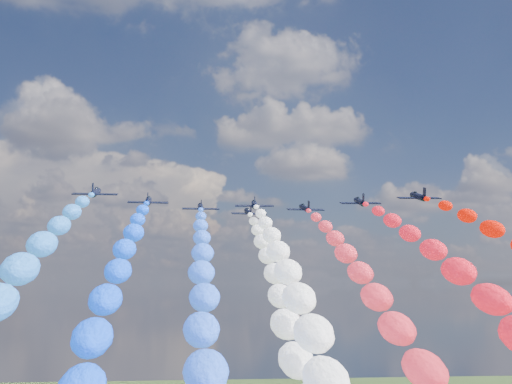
{
  "coord_description": "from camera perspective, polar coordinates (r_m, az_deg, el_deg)",
  "views": [
    {
      "loc": [
        -12.84,
        -134.92,
        76.6
      ],
      "look_at": [
        0.0,
        4.0,
        96.43
      ],
      "focal_mm": 45.29,
      "sensor_mm": 36.0,
      "label": 1
    }
  ],
  "objects": [
    {
      "name": "jet_6",
      "position": [
        143.58,
        9.15,
        -0.85
      ],
      "size": [
        9.49,
        12.52,
        5.16
      ],
      "primitive_type": null,
      "rotation": [
        0.23,
        0.0,
        -0.07
      ],
      "color": "black"
    },
    {
      "name": "trail_6",
      "position": [
        80.77,
        21.49,
        -12.46
      ],
      "size": [
        5.88,
        127.83,
        53.15
      ],
      "primitive_type": null,
      "color": "red"
    },
    {
      "name": "jet_3",
      "position": [
        146.61,
        -0.15,
        -1.1
      ],
      "size": [
        9.53,
        12.55,
        5.16
      ],
      "primitive_type": null,
      "rotation": [
        0.23,
        0.0,
        -0.07
      ],
      "color": "black"
    },
    {
      "name": "jet_1",
      "position": [
        142.33,
        -9.49,
        -0.78
      ],
      "size": [
        9.24,
        12.35,
        5.16
      ],
      "primitive_type": null,
      "rotation": [
        0.23,
        0.0,
        0.04
      ],
      "color": "black"
    },
    {
      "name": "trail_4",
      "position": [
        96.59,
        2.53,
        -12.2
      ],
      "size": [
        5.88,
        127.83,
        53.15
      ],
      "primitive_type": null,
      "color": "white"
    },
    {
      "name": "jet_5",
      "position": [
        154.39,
        4.34,
        -1.43
      ],
      "size": [
        9.25,
        12.35,
        5.16
      ],
      "primitive_type": null,
      "rotation": [
        0.23,
        0.0,
        0.04
      ],
      "color": "black"
    },
    {
      "name": "trail_5",
      "position": [
        89.45,
        11.72,
        -12.37
      ],
      "size": [
        5.88,
        127.83,
        53.15
      ],
      "primitive_type": null,
      "color": "red"
    },
    {
      "name": "trail_1",
      "position": [
        76.07,
        -13.6,
        -13.09
      ],
      "size": [
        5.88,
        127.83,
        53.15
      ],
      "primitive_type": null,
      "color": "#0B44FF"
    },
    {
      "name": "trail_2",
      "position": [
        86.34,
        -4.79,
        -12.67
      ],
      "size": [
        5.88,
        127.83,
        53.15
      ],
      "primitive_type": null,
      "color": "blue"
    },
    {
      "name": "jet_4",
      "position": [
        162.76,
        -0.66,
        -1.8
      ],
      "size": [
        9.41,
        12.47,
        5.16
      ],
      "primitive_type": null,
      "rotation": [
        0.23,
        0.0,
        0.06
      ],
      "color": "black"
    },
    {
      "name": "trail_3",
      "position": [
        80.5,
        4.15,
        -13.01
      ],
      "size": [
        5.88,
        127.83,
        53.15
      ],
      "primitive_type": null,
      "color": "white"
    },
    {
      "name": "jet_2",
      "position": [
        152.9,
        -4.91,
        -1.36
      ],
      "size": [
        8.96,
        12.15,
        5.16
      ],
      "primitive_type": null,
      "rotation": [
        0.23,
        0.0,
        0.02
      ],
      "color": "black"
    },
    {
      "name": "jet_7",
      "position": [
        137.43,
        14.14,
        -0.39
      ],
      "size": [
        9.21,
        12.33,
        5.16
      ],
      "primitive_type": null,
      "rotation": [
        0.23,
        0.0,
        -0.04
      ],
      "color": "black"
    },
    {
      "name": "jet_0",
      "position": [
        131.32,
        -14.0,
        -0.04
      ],
      "size": [
        9.13,
        12.27,
        5.16
      ],
      "primitive_type": null,
      "rotation": [
        0.23,
        0.0,
        0.03
      ],
      "color": "black"
    }
  ]
}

